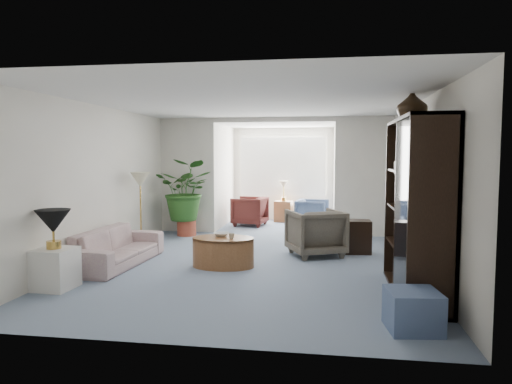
% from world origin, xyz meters
% --- Properties ---
extents(floor, '(6.00, 6.00, 0.00)m').
position_xyz_m(floor, '(0.00, 0.00, 0.00)').
color(floor, '#7C8BA4').
rests_on(floor, ground).
extents(sunroom_floor, '(2.60, 2.60, 0.00)m').
position_xyz_m(sunroom_floor, '(0.00, 4.10, 0.00)').
color(sunroom_floor, '#7C8BA4').
rests_on(sunroom_floor, ground).
extents(back_pier_left, '(1.20, 0.12, 2.50)m').
position_xyz_m(back_pier_left, '(-1.90, 3.00, 1.25)').
color(back_pier_left, white).
rests_on(back_pier_left, ground).
extents(back_pier_right, '(1.20, 0.12, 2.50)m').
position_xyz_m(back_pier_right, '(1.90, 3.00, 1.25)').
color(back_pier_right, white).
rests_on(back_pier_right, ground).
extents(back_header, '(2.60, 0.12, 0.10)m').
position_xyz_m(back_header, '(0.00, 3.00, 2.45)').
color(back_header, white).
rests_on(back_header, back_pier_left).
extents(window_pane, '(2.20, 0.02, 1.50)m').
position_xyz_m(window_pane, '(0.00, 5.18, 1.40)').
color(window_pane, white).
extents(window_blinds, '(2.20, 0.02, 1.50)m').
position_xyz_m(window_blinds, '(0.00, 5.15, 1.40)').
color(window_blinds, white).
extents(framed_picture, '(0.04, 0.50, 0.40)m').
position_xyz_m(framed_picture, '(2.46, -0.10, 1.70)').
color(framed_picture, '#C0B09A').
extents(sofa, '(0.85, 1.95, 0.56)m').
position_xyz_m(sofa, '(-2.07, -0.18, 0.28)').
color(sofa, beige).
rests_on(sofa, ground).
extents(end_table, '(0.50, 0.50, 0.52)m').
position_xyz_m(end_table, '(-2.27, -1.53, 0.26)').
color(end_table, white).
rests_on(end_table, ground).
extents(table_lamp, '(0.44, 0.44, 0.30)m').
position_xyz_m(table_lamp, '(-2.27, -1.53, 0.87)').
color(table_lamp, black).
rests_on(table_lamp, end_table).
extents(floor_lamp, '(0.36, 0.36, 0.28)m').
position_xyz_m(floor_lamp, '(-2.24, 1.19, 1.25)').
color(floor_lamp, beige).
rests_on(floor_lamp, ground).
extents(coffee_table, '(0.99, 0.99, 0.45)m').
position_xyz_m(coffee_table, '(-0.41, -0.05, 0.23)').
color(coffee_table, brown).
rests_on(coffee_table, ground).
extents(coffee_bowl, '(0.25, 0.25, 0.06)m').
position_xyz_m(coffee_bowl, '(-0.46, 0.05, 0.48)').
color(coffee_bowl, silver).
rests_on(coffee_bowl, coffee_table).
extents(coffee_cup, '(0.10, 0.10, 0.09)m').
position_xyz_m(coffee_cup, '(-0.26, -0.15, 0.49)').
color(coffee_cup, beige).
rests_on(coffee_cup, coffee_table).
extents(wingback_chair, '(1.12, 1.13, 0.79)m').
position_xyz_m(wingback_chair, '(0.96, 0.98, 0.39)').
color(wingback_chair, '#676051').
rests_on(wingback_chair, ground).
extents(side_table_dark, '(0.50, 0.41, 0.57)m').
position_xyz_m(side_table_dark, '(1.66, 1.28, 0.29)').
color(side_table_dark, black).
rests_on(side_table_dark, ground).
extents(entertainment_cabinet, '(0.52, 1.93, 2.15)m').
position_xyz_m(entertainment_cabinet, '(2.23, -1.06, 1.07)').
color(entertainment_cabinet, black).
rests_on(entertainment_cabinet, ground).
extents(cabinet_urn, '(0.39, 0.39, 0.40)m').
position_xyz_m(cabinet_urn, '(2.23, -0.56, 2.35)').
color(cabinet_urn, black).
rests_on(cabinet_urn, entertainment_cabinet).
extents(ottoman, '(0.55, 0.55, 0.39)m').
position_xyz_m(ottoman, '(2.00, -2.29, 0.20)').
color(ottoman, slate).
rests_on(ottoman, ground).
extents(plant_pot, '(0.40, 0.40, 0.32)m').
position_xyz_m(plant_pot, '(-1.79, 2.53, 0.16)').
color(plant_pot, '#AA4631').
rests_on(plant_pot, ground).
extents(house_plant, '(1.16, 1.01, 1.29)m').
position_xyz_m(house_plant, '(-1.79, 2.53, 0.97)').
color(house_plant, '#295B1F').
rests_on(house_plant, plant_pot).
extents(sunroom_chair_blue, '(0.82, 0.80, 0.66)m').
position_xyz_m(sunroom_chair_blue, '(0.80, 4.10, 0.33)').
color(sunroom_chair_blue, slate).
rests_on(sunroom_chair_blue, ground).
extents(sunroom_chair_maroon, '(0.87, 0.85, 0.70)m').
position_xyz_m(sunroom_chair_maroon, '(-0.70, 4.10, 0.35)').
color(sunroom_chair_maroon, '#5C231F').
rests_on(sunroom_chair_maroon, ground).
extents(sunroom_table, '(0.48, 0.40, 0.53)m').
position_xyz_m(sunroom_table, '(0.05, 4.85, 0.27)').
color(sunroom_table, brown).
rests_on(sunroom_table, ground).
extents(shelf_clutter, '(0.30, 1.03, 0.61)m').
position_xyz_m(shelf_clutter, '(2.18, -1.11, 1.39)').
color(shelf_clutter, '#595754').
rests_on(shelf_clutter, entertainment_cabinet).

